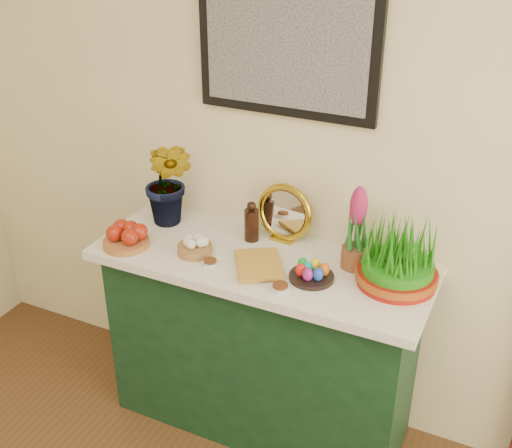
{
  "coord_description": "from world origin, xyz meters",
  "views": [
    {
      "loc": [
        0.66,
        -0.04,
        2.25
      ],
      "look_at": [
        -0.29,
        1.95,
        1.07
      ],
      "focal_mm": 45.0,
      "sensor_mm": 36.0,
      "label": 1
    }
  ],
  "objects_px": {
    "mirror": "(285,213)",
    "book": "(236,265)",
    "wheatgrass_sabzeh": "(399,258)",
    "hyacinth_green": "(168,168)",
    "sideboard": "(261,347)"
  },
  "relations": [
    {
      "from": "sideboard",
      "to": "wheatgrass_sabzeh",
      "type": "bearing_deg",
      "value": 5.06
    },
    {
      "from": "hyacinth_green",
      "to": "wheatgrass_sabzeh",
      "type": "bearing_deg",
      "value": -2.85
    },
    {
      "from": "book",
      "to": "sideboard",
      "type": "bearing_deg",
      "value": 35.84
    },
    {
      "from": "wheatgrass_sabzeh",
      "to": "book",
      "type": "bearing_deg",
      "value": -164.14
    },
    {
      "from": "sideboard",
      "to": "book",
      "type": "distance_m",
      "value": 0.5
    },
    {
      "from": "book",
      "to": "wheatgrass_sabzeh",
      "type": "height_order",
      "value": "wheatgrass_sabzeh"
    },
    {
      "from": "mirror",
      "to": "book",
      "type": "height_order",
      "value": "mirror"
    },
    {
      "from": "sideboard",
      "to": "hyacinth_green",
      "type": "distance_m",
      "value": 0.89
    },
    {
      "from": "sideboard",
      "to": "mirror",
      "type": "relative_size",
      "value": 5.02
    },
    {
      "from": "mirror",
      "to": "book",
      "type": "distance_m",
      "value": 0.33
    },
    {
      "from": "wheatgrass_sabzeh",
      "to": "mirror",
      "type": "bearing_deg",
      "value": 165.56
    },
    {
      "from": "book",
      "to": "hyacinth_green",
      "type": "bearing_deg",
      "value": 122.33
    },
    {
      "from": "sideboard",
      "to": "hyacinth_green",
      "type": "xyz_separation_m",
      "value": [
        -0.49,
        0.1,
        0.73
      ]
    },
    {
      "from": "mirror",
      "to": "wheatgrass_sabzeh",
      "type": "xyz_separation_m",
      "value": [
        0.52,
        -0.13,
        -0.01
      ]
    },
    {
      "from": "sideboard",
      "to": "book",
      "type": "xyz_separation_m",
      "value": [
        -0.05,
        -0.12,
        0.48
      ]
    }
  ]
}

